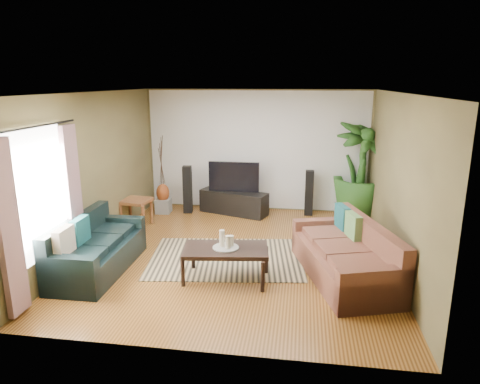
% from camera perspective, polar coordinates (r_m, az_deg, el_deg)
% --- Properties ---
extents(floor, '(5.50, 5.50, 0.00)m').
position_cam_1_polar(floor, '(7.39, -0.23, -8.29)').
color(floor, '#9B6028').
rests_on(floor, ground).
extents(ceiling, '(5.50, 5.50, 0.00)m').
position_cam_1_polar(ceiling, '(6.81, -0.25, 13.12)').
color(ceiling, white).
rests_on(ceiling, ground).
extents(wall_back, '(5.00, 0.00, 5.00)m').
position_cam_1_polar(wall_back, '(9.66, 2.22, 5.52)').
color(wall_back, olive).
rests_on(wall_back, ground).
extents(wall_front, '(5.00, 0.00, 5.00)m').
position_cam_1_polar(wall_front, '(4.39, -5.68, -5.86)').
color(wall_front, olive).
rests_on(wall_front, ground).
extents(wall_left, '(0.00, 5.50, 5.50)m').
position_cam_1_polar(wall_left, '(7.75, -18.85, 2.46)').
color(wall_left, olive).
rests_on(wall_left, ground).
extents(wall_right, '(0.00, 5.50, 5.50)m').
position_cam_1_polar(wall_right, '(7.06, 20.26, 1.20)').
color(wall_right, olive).
rests_on(wall_right, ground).
extents(backwall_panel, '(4.90, 0.00, 4.90)m').
position_cam_1_polar(backwall_panel, '(9.65, 2.22, 5.51)').
color(backwall_panel, white).
rests_on(backwall_panel, ground).
extents(window_pane, '(0.00, 1.80, 1.80)m').
position_cam_1_polar(window_pane, '(6.39, -25.16, -0.18)').
color(window_pane, white).
rests_on(window_pane, ground).
extents(curtain_near, '(0.08, 0.35, 2.20)m').
position_cam_1_polar(curtain_near, '(5.84, -28.47, -4.43)').
color(curtain_near, gray).
rests_on(curtain_near, ground).
extents(curtain_far, '(0.08, 0.35, 2.20)m').
position_cam_1_polar(curtain_far, '(7.04, -21.31, -0.62)').
color(curtain_far, gray).
rests_on(curtain_far, ground).
extents(curtain_rod, '(0.03, 1.90, 0.03)m').
position_cam_1_polar(curtain_rod, '(6.21, -25.68, 7.85)').
color(curtain_rod, black).
rests_on(curtain_rod, ground).
extents(sofa_left, '(0.85, 1.94, 0.85)m').
position_cam_1_polar(sofa_left, '(7.01, -18.43, -6.67)').
color(sofa_left, black).
rests_on(sofa_left, floor).
extents(sofa_right, '(1.57, 2.37, 0.85)m').
position_cam_1_polar(sofa_right, '(6.60, 13.67, -7.66)').
color(sofa_right, brown).
rests_on(sofa_right, floor).
extents(area_rug, '(2.70, 2.07, 0.01)m').
position_cam_1_polar(area_rug, '(7.23, -1.87, -8.78)').
color(area_rug, tan).
rests_on(area_rug, floor).
extents(coffee_table, '(1.31, 0.83, 0.50)m').
position_cam_1_polar(coffee_table, '(6.42, -1.90, -9.55)').
color(coffee_table, black).
rests_on(coffee_table, floor).
extents(candle_tray, '(0.38, 0.38, 0.02)m').
position_cam_1_polar(candle_tray, '(6.31, -1.92, -7.40)').
color(candle_tray, '#979792').
rests_on(candle_tray, coffee_table).
extents(candle_tall, '(0.08, 0.08, 0.25)m').
position_cam_1_polar(candle_tall, '(6.30, -2.42, -6.16)').
color(candle_tall, beige).
rests_on(candle_tall, candle_tray).
extents(candle_mid, '(0.08, 0.08, 0.19)m').
position_cam_1_polar(candle_mid, '(6.23, -1.63, -6.68)').
color(candle_mid, beige).
rests_on(candle_mid, candle_tray).
extents(candle_short, '(0.08, 0.08, 0.16)m').
position_cam_1_polar(candle_short, '(6.33, -1.20, -6.51)').
color(candle_short, beige).
rests_on(candle_short, candle_tray).
extents(tv_stand, '(1.58, 0.92, 0.51)m').
position_cam_1_polar(tv_stand, '(9.51, -0.83, -1.40)').
color(tv_stand, black).
rests_on(tv_stand, floor).
extents(television, '(1.11, 0.06, 0.66)m').
position_cam_1_polar(television, '(9.38, -0.83, 2.05)').
color(television, black).
rests_on(television, tv_stand).
extents(speaker_left, '(0.22, 0.24, 1.06)m').
position_cam_1_polar(speaker_left, '(9.59, -7.01, 0.33)').
color(speaker_left, black).
rests_on(speaker_left, floor).
extents(speaker_right, '(0.18, 0.20, 0.99)m').
position_cam_1_polar(speaker_right, '(9.48, 9.19, -0.11)').
color(speaker_right, black).
rests_on(speaker_right, floor).
extents(potted_plant, '(1.55, 1.55, 2.08)m').
position_cam_1_polar(potted_plant, '(9.49, 15.68, 2.90)').
color(potted_plant, '#23511B').
rests_on(potted_plant, floor).
extents(plant_pot, '(0.38, 0.38, 0.30)m').
position_cam_1_polar(plant_pot, '(9.71, 15.32, -2.24)').
color(plant_pot, black).
rests_on(plant_pot, floor).
extents(pedestal, '(0.33, 0.33, 0.32)m').
position_cam_1_polar(pedestal, '(9.74, -10.17, -1.83)').
color(pedestal, '#979794').
rests_on(pedestal, floor).
extents(vase, '(0.29, 0.29, 0.40)m').
position_cam_1_polar(vase, '(9.66, -10.25, -0.11)').
color(vase, brown).
rests_on(vase, pedestal).
extents(side_table, '(0.62, 0.62, 0.58)m').
position_cam_1_polar(side_table, '(8.89, -13.64, -2.75)').
color(side_table, brown).
rests_on(side_table, floor).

